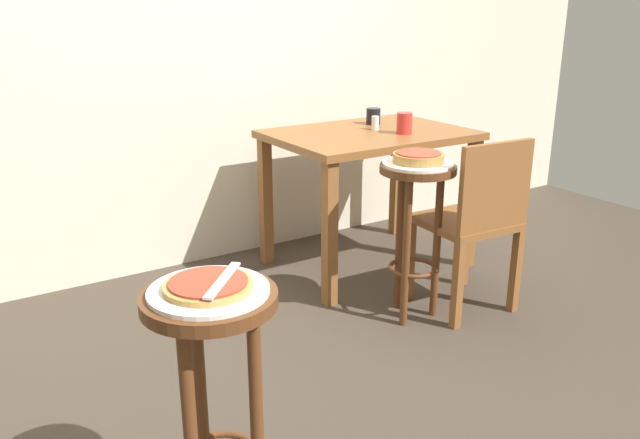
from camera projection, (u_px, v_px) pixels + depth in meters
ground_plane at (376, 386)px, 2.52m from camera, size 6.00×6.00×0.00m
stool_foreground at (213, 368)px, 1.66m from camera, size 0.34×0.34×0.74m
serving_plate_foreground at (209, 291)px, 1.59m from camera, size 0.30×0.30×0.01m
pizza_foreground at (208, 285)px, 1.58m from camera, size 0.22×0.22×0.02m
stool_middle at (416, 210)px, 2.93m from camera, size 0.34×0.34×0.74m
serving_plate_middle at (418, 164)px, 2.86m from camera, size 0.32×0.32×0.01m
pizza_middle at (418, 157)px, 2.85m from camera, size 0.23×0.23×0.05m
dining_table at (369, 152)px, 3.51m from camera, size 1.04×0.75×0.77m
cup_near_edge at (404, 123)px, 3.39m from camera, size 0.08×0.08×0.11m
cup_far_edge at (373, 116)px, 3.67m from camera, size 0.08×0.08×0.09m
condiment_shaker at (375, 123)px, 3.50m from camera, size 0.04×0.04×0.08m
wooden_chair at (475, 219)px, 3.01m from camera, size 0.42×0.42×0.85m
pizza_server_knife at (223, 280)px, 1.58m from camera, size 0.17×0.18×0.01m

